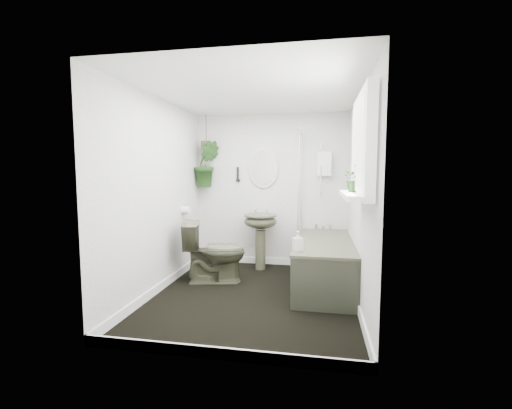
# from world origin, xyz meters

# --- Properties ---
(floor) EXTENTS (2.30, 2.80, 0.02)m
(floor) POSITION_xyz_m (0.00, 0.00, -0.01)
(floor) COLOR black
(floor) RESTS_ON ground
(ceiling) EXTENTS (2.30, 2.80, 0.02)m
(ceiling) POSITION_xyz_m (0.00, 0.00, 2.31)
(ceiling) COLOR white
(ceiling) RESTS_ON ground
(wall_back) EXTENTS (2.30, 0.02, 2.30)m
(wall_back) POSITION_xyz_m (0.00, 1.41, 1.15)
(wall_back) COLOR silver
(wall_back) RESTS_ON ground
(wall_front) EXTENTS (2.30, 0.02, 2.30)m
(wall_front) POSITION_xyz_m (0.00, -1.41, 1.15)
(wall_front) COLOR silver
(wall_front) RESTS_ON ground
(wall_left) EXTENTS (0.02, 2.80, 2.30)m
(wall_left) POSITION_xyz_m (-1.16, 0.00, 1.15)
(wall_left) COLOR silver
(wall_left) RESTS_ON ground
(wall_right) EXTENTS (0.02, 2.80, 2.30)m
(wall_right) POSITION_xyz_m (1.16, 0.00, 1.15)
(wall_right) COLOR silver
(wall_right) RESTS_ON ground
(skirting) EXTENTS (2.30, 2.80, 0.10)m
(skirting) POSITION_xyz_m (0.00, 0.00, 0.05)
(skirting) COLOR white
(skirting) RESTS_ON floor
(bathtub) EXTENTS (0.72, 1.72, 0.58)m
(bathtub) POSITION_xyz_m (0.80, 0.50, 0.29)
(bathtub) COLOR #3F412E
(bathtub) RESTS_ON floor
(bath_screen) EXTENTS (0.04, 0.72, 1.40)m
(bath_screen) POSITION_xyz_m (0.47, 0.99, 1.28)
(bath_screen) COLOR silver
(bath_screen) RESTS_ON bathtub
(shower_box) EXTENTS (0.20, 0.10, 0.35)m
(shower_box) POSITION_xyz_m (0.80, 1.34, 1.55)
(shower_box) COLOR white
(shower_box) RESTS_ON wall_back
(oval_mirror) EXTENTS (0.46, 0.03, 0.62)m
(oval_mirror) POSITION_xyz_m (-0.11, 1.37, 1.50)
(oval_mirror) COLOR beige
(oval_mirror) RESTS_ON wall_back
(wall_sconce) EXTENTS (0.04, 0.04, 0.22)m
(wall_sconce) POSITION_xyz_m (-0.51, 1.36, 1.40)
(wall_sconce) COLOR black
(wall_sconce) RESTS_ON wall_back
(toilet_roll_holder) EXTENTS (0.11, 0.11, 0.11)m
(toilet_roll_holder) POSITION_xyz_m (-1.10, 0.70, 0.90)
(toilet_roll_holder) COLOR white
(toilet_roll_holder) RESTS_ON wall_left
(window_recess) EXTENTS (0.08, 1.00, 0.90)m
(window_recess) POSITION_xyz_m (1.09, -0.70, 1.65)
(window_recess) COLOR white
(window_recess) RESTS_ON wall_right
(window_sill) EXTENTS (0.18, 1.00, 0.04)m
(window_sill) POSITION_xyz_m (1.02, -0.70, 1.23)
(window_sill) COLOR white
(window_sill) RESTS_ON wall_right
(window_blinds) EXTENTS (0.01, 0.86, 0.76)m
(window_blinds) POSITION_xyz_m (1.04, -0.70, 1.65)
(window_blinds) COLOR white
(window_blinds) RESTS_ON wall_right
(toilet) EXTENTS (0.87, 0.61, 0.80)m
(toilet) POSITION_xyz_m (-0.60, 0.42, 0.40)
(toilet) COLOR #3F412E
(toilet) RESTS_ON floor
(pedestal_sink) EXTENTS (0.55, 0.50, 0.82)m
(pedestal_sink) POSITION_xyz_m (-0.11, 1.10, 0.41)
(pedestal_sink) COLOR #3F412E
(pedestal_sink) RESTS_ON floor
(sill_plant) EXTENTS (0.22, 0.19, 0.24)m
(sill_plant) POSITION_xyz_m (1.05, -0.58, 1.37)
(sill_plant) COLOR black
(sill_plant) RESTS_ON window_sill
(hanging_plant) EXTENTS (0.46, 0.41, 0.70)m
(hanging_plant) POSITION_xyz_m (-0.97, 1.25, 1.55)
(hanging_plant) COLOR black
(hanging_plant) RESTS_ON ceiling
(soap_bottle) EXTENTS (0.13, 0.13, 0.21)m
(soap_bottle) POSITION_xyz_m (0.51, -0.12, 0.69)
(soap_bottle) COLOR #272424
(soap_bottle) RESTS_ON bathtub
(hanging_pot) EXTENTS (0.16, 0.16, 0.12)m
(hanging_pot) POSITION_xyz_m (-0.97, 1.25, 1.84)
(hanging_pot) COLOR brown
(hanging_pot) RESTS_ON ceiling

